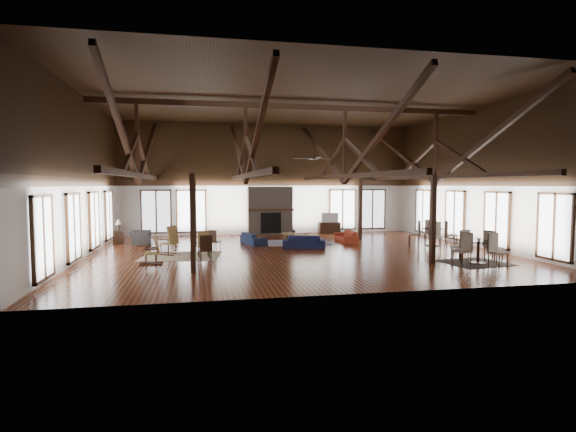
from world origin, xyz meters
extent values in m
plane|color=brown|center=(0.00, 0.00, 0.00)|extent=(16.00, 16.00, 0.00)
cube|color=black|center=(0.00, 0.00, 6.00)|extent=(16.00, 14.00, 0.02)
cube|color=white|center=(0.00, 7.00, 3.00)|extent=(16.00, 0.02, 6.00)
cube|color=white|center=(0.00, -7.00, 3.00)|extent=(16.00, 0.02, 6.00)
cube|color=white|center=(-8.00, 0.00, 3.00)|extent=(0.02, 14.00, 6.00)
cube|color=white|center=(8.00, 0.00, 3.00)|extent=(0.02, 14.00, 6.00)
cube|color=black|center=(0.00, 0.00, 5.75)|extent=(15.60, 0.18, 0.22)
cube|color=black|center=(-6.00, 0.00, 3.05)|extent=(0.16, 13.70, 0.18)
cube|color=black|center=(-6.00, 0.00, 4.40)|extent=(0.14, 0.14, 2.70)
cube|color=black|center=(-6.00, 3.50, 4.28)|extent=(0.15, 7.07, 3.12)
cube|color=black|center=(-6.00, -3.50, 4.28)|extent=(0.15, 7.07, 3.12)
cube|color=black|center=(-2.00, 0.00, 3.05)|extent=(0.16, 13.70, 0.18)
cube|color=black|center=(-2.00, 0.00, 4.40)|extent=(0.14, 0.14, 2.70)
cube|color=black|center=(-2.00, 3.50, 4.28)|extent=(0.15, 7.07, 3.12)
cube|color=black|center=(-2.00, -3.50, 4.28)|extent=(0.15, 7.07, 3.12)
cube|color=black|center=(2.00, 0.00, 3.05)|extent=(0.16, 13.70, 0.18)
cube|color=black|center=(2.00, 0.00, 4.40)|extent=(0.14, 0.14, 2.70)
cube|color=black|center=(2.00, 3.50, 4.28)|extent=(0.15, 7.07, 3.12)
cube|color=black|center=(2.00, -3.50, 4.28)|extent=(0.15, 7.07, 3.12)
cube|color=black|center=(6.00, 0.00, 3.05)|extent=(0.16, 13.70, 0.18)
cube|color=black|center=(6.00, 0.00, 4.40)|extent=(0.14, 0.14, 2.70)
cube|color=black|center=(6.00, 3.50, 4.28)|extent=(0.15, 7.07, 3.12)
cube|color=black|center=(6.00, -3.50, 4.28)|extent=(0.15, 7.07, 3.12)
cube|color=black|center=(-4.00, -3.50, 1.52)|extent=(0.16, 0.16, 3.05)
cube|color=black|center=(4.00, -3.50, 1.52)|extent=(0.16, 0.16, 3.05)
cube|color=black|center=(-4.00, 3.50, 1.52)|extent=(0.16, 0.16, 3.05)
cube|color=black|center=(4.00, 3.50, 1.52)|extent=(0.16, 0.16, 3.05)
cube|color=#736558|center=(0.00, 6.68, 1.30)|extent=(2.40, 0.62, 2.60)
cube|color=black|center=(0.00, 6.36, 0.65)|extent=(1.10, 0.06, 1.10)
cube|color=#311C0E|center=(0.00, 6.40, 1.35)|extent=(2.50, 0.20, 0.12)
cylinder|color=black|center=(0.50, -1.00, 4.05)|extent=(0.04, 0.04, 0.70)
cylinder|color=black|center=(0.50, -1.00, 3.70)|extent=(0.20, 0.20, 0.10)
cube|color=black|center=(0.95, -1.00, 3.70)|extent=(0.70, 0.12, 0.02)
cube|color=black|center=(0.50, -0.55, 3.70)|extent=(0.12, 0.70, 0.02)
cube|color=black|center=(0.05, -1.00, 3.70)|extent=(0.70, 0.12, 0.02)
cube|color=black|center=(0.50, -1.45, 3.70)|extent=(0.12, 0.70, 0.02)
imported|color=#15193C|center=(0.57, 1.05, 0.26)|extent=(1.91, 1.10, 0.52)
imported|color=#17213F|center=(-1.38, 2.80, 0.26)|extent=(1.87, 1.10, 0.51)
imported|color=#A2341F|center=(3.03, 2.75, 0.26)|extent=(1.81, 0.77, 0.52)
cube|color=brown|center=(0.63, 2.89, 0.45)|extent=(1.38, 1.02, 0.06)
cube|color=brown|center=(0.10, 2.69, 0.21)|extent=(0.06, 0.06, 0.42)
cube|color=brown|center=(0.10, 3.10, 0.21)|extent=(0.06, 0.06, 0.42)
cube|color=brown|center=(1.15, 2.69, 0.21)|extent=(0.06, 0.06, 0.42)
cube|color=brown|center=(1.15, 3.10, 0.21)|extent=(0.06, 0.06, 0.42)
imported|color=#B2B2B2|center=(0.50, 2.88, 0.57)|extent=(0.24, 0.24, 0.19)
imported|color=#2E2E31|center=(-6.42, 3.61, 0.32)|extent=(0.99, 0.87, 0.63)
cube|color=black|center=(-7.41, 4.09, 0.30)|extent=(0.45, 0.45, 0.60)
cylinder|color=black|center=(-7.41, 4.09, 0.78)|extent=(0.08, 0.08, 0.36)
cone|color=beige|center=(-7.41, 4.09, 1.02)|extent=(0.32, 0.32, 0.26)
cube|color=olive|center=(-4.98, 0.34, 0.43)|extent=(0.68, 0.68, 0.05)
cube|color=olive|center=(-4.80, 0.19, 0.77)|extent=(0.46, 0.51, 0.72)
cube|color=black|center=(-5.11, 0.18, 0.03)|extent=(0.71, 0.59, 0.05)
cube|color=black|center=(-4.85, 0.50, 0.03)|extent=(0.71, 0.59, 0.05)
cube|color=olive|center=(-3.66, -0.33, 0.38)|extent=(0.46, 0.45, 0.05)
cube|color=olive|center=(-3.65, -0.53, 0.68)|extent=(0.44, 0.20, 0.63)
cube|color=black|center=(-3.84, -0.35, 0.02)|extent=(0.10, 0.77, 0.05)
cube|color=black|center=(-3.48, -0.32, 0.02)|extent=(0.10, 0.77, 0.05)
cube|color=olive|center=(-5.42, -1.71, 0.38)|extent=(0.42, 0.43, 0.05)
cube|color=olive|center=(-5.22, -1.71, 0.68)|extent=(0.17, 0.43, 0.63)
cube|color=black|center=(-5.42, -1.89, 0.02)|extent=(0.77, 0.05, 0.05)
cube|color=black|center=(-5.42, -1.53, 0.02)|extent=(0.77, 0.05, 0.05)
cube|color=black|center=(-3.19, 0.86, 0.40)|extent=(0.52, 0.52, 0.04)
cube|color=black|center=(-3.29, 0.72, 0.64)|extent=(0.32, 0.25, 0.49)
cylinder|color=black|center=(-3.19, 0.86, 0.20)|extent=(0.03, 0.03, 0.40)
cube|color=black|center=(-3.60, -1.84, 0.45)|extent=(0.46, 0.46, 0.05)
cube|color=black|center=(-3.58, -2.03, 0.72)|extent=(0.42, 0.09, 0.55)
cylinder|color=black|center=(-3.60, -1.84, 0.23)|extent=(0.03, 0.03, 0.45)
cylinder|color=black|center=(5.59, -3.73, 0.77)|extent=(0.90, 0.90, 0.04)
cylinder|color=black|center=(5.59, -3.73, 0.39)|extent=(0.10, 0.10, 0.75)
cylinder|color=black|center=(5.59, -3.73, 0.02)|extent=(0.54, 0.54, 0.04)
cylinder|color=black|center=(6.36, 0.73, 0.77)|extent=(0.90, 0.90, 0.04)
cylinder|color=black|center=(6.36, 0.73, 0.39)|extent=(0.10, 0.10, 0.75)
cylinder|color=black|center=(6.36, 0.73, 0.02)|extent=(0.54, 0.54, 0.04)
imported|color=#B2B2B2|center=(5.60, -3.73, 0.84)|extent=(0.16, 0.16, 0.10)
imported|color=#B2B2B2|center=(6.40, 0.70, 0.84)|extent=(0.14, 0.14, 0.10)
cube|color=black|center=(3.39, 6.75, 0.30)|extent=(1.19, 0.45, 0.59)
imported|color=#B2B2B2|center=(3.40, 6.75, 0.87)|extent=(0.95, 0.20, 0.55)
cube|color=tan|center=(-4.48, -0.11, 0.01)|extent=(3.14, 2.63, 0.01)
cube|color=#1B1D4B|center=(0.72, 2.89, 0.01)|extent=(3.05, 2.37, 0.01)
cube|color=black|center=(5.54, -3.61, 0.01)|extent=(2.31, 2.16, 0.01)
camera|label=1|loc=(-3.81, -17.44, 2.71)|focal=28.00mm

